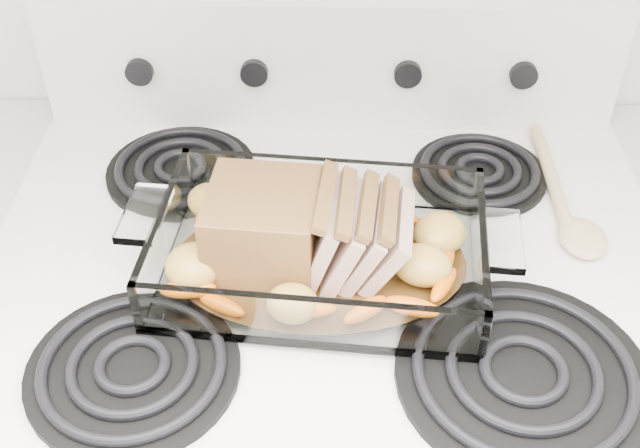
{
  "coord_description": "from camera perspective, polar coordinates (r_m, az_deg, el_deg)",
  "views": [
    {
      "loc": [
        0.0,
        1.0,
        1.56
      ],
      "look_at": [
        -0.01,
        1.66,
        0.99
      ],
      "focal_mm": 45.0,
      "sensor_mm": 36.0,
      "label": 1
    }
  ],
  "objects": [
    {
      "name": "roast_vegetables",
      "position": [
        0.89,
        -0.22,
        -0.42
      ],
      "size": [
        0.34,
        0.18,
        0.04
      ],
      "rotation": [
        0.0,
        0.0,
        -0.19
      ],
      "color": "#F16B00",
      "rests_on": "baking_dish"
    },
    {
      "name": "wooden_spoon",
      "position": [
        1.0,
        17.22,
        1.0
      ],
      "size": [
        0.05,
        0.25,
        0.02
      ],
      "rotation": [
        0.0,
        0.0,
        -0.0
      ],
      "color": "#CFB58D",
      "rests_on": "electric_range"
    },
    {
      "name": "pork_roast",
      "position": [
        0.85,
        -2.1,
        -0.6
      ],
      "size": [
        0.22,
        0.12,
        0.09
      ],
      "rotation": [
        0.0,
        0.0,
        -0.13
      ],
      "color": "brown",
      "rests_on": "baking_dish"
    },
    {
      "name": "baking_dish",
      "position": [
        0.87,
        -0.02,
        -2.32
      ],
      "size": [
        0.35,
        0.23,
        0.07
      ],
      "rotation": [
        0.0,
        0.0,
        -0.09
      ],
      "color": "white",
      "rests_on": "electric_range"
    }
  ]
}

